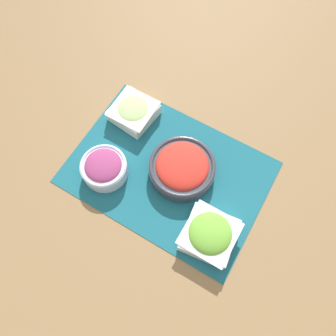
{
  "coord_description": "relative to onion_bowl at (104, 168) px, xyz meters",
  "views": [
    {
      "loc": [
        0.19,
        -0.32,
        0.93
      ],
      "look_at": [
        0.0,
        0.0,
        0.03
      ],
      "focal_mm": 35.0,
      "sensor_mm": 36.0,
      "label": 1
    }
  ],
  "objects": [
    {
      "name": "tomato_bowl",
      "position": [
        0.2,
        0.12,
        -0.0
      ],
      "size": [
        0.2,
        0.2,
        0.07
      ],
      "color": "#333842",
      "rests_on": "placemat"
    },
    {
      "name": "placemat",
      "position": [
        0.16,
        0.1,
        -0.04
      ],
      "size": [
        0.58,
        0.41,
        0.0
      ],
      "color": "#195B6B",
      "rests_on": "ground_plane"
    },
    {
      "name": "onion_bowl",
      "position": [
        0.0,
        0.0,
        0.0
      ],
      "size": [
        0.14,
        0.14,
        0.07
      ],
      "color": "silver",
      "rests_on": "placemat"
    },
    {
      "name": "lettuce_bowl",
      "position": [
        0.36,
        -0.02,
        -0.0
      ],
      "size": [
        0.15,
        0.15,
        0.07
      ],
      "color": "white",
      "rests_on": "placemat"
    },
    {
      "name": "ground_plane",
      "position": [
        0.16,
        0.1,
        -0.04
      ],
      "size": [
        3.0,
        3.0,
        0.0
      ],
      "primitive_type": "plane",
      "color": "olive"
    },
    {
      "name": "cucumber_bowl",
      "position": [
        -0.03,
        0.21,
        -0.01
      ],
      "size": [
        0.14,
        0.14,
        0.05
      ],
      "color": "silver",
      "rests_on": "placemat"
    }
  ]
}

